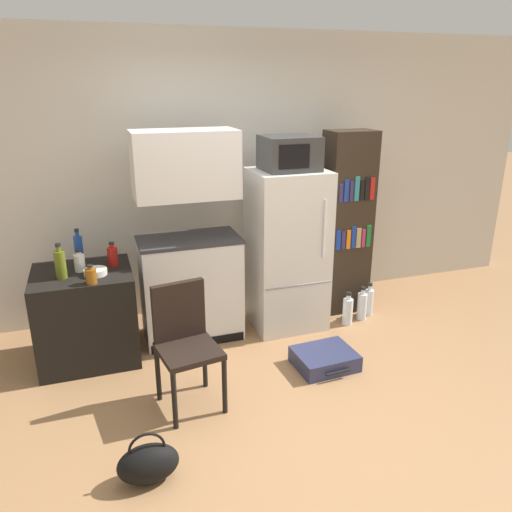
# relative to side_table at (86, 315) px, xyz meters

# --- Properties ---
(ground_plane) EXTENTS (24.00, 24.00, 0.00)m
(ground_plane) POSITION_rel_side_table_xyz_m (1.44, -1.25, -0.39)
(ground_plane) COLOR #A3754C
(wall_back) EXTENTS (6.40, 0.10, 2.68)m
(wall_back) POSITION_rel_side_table_xyz_m (1.64, 0.75, 0.95)
(wall_back) COLOR beige
(wall_back) RESTS_ON ground_plane
(side_table) EXTENTS (0.78, 0.69, 0.77)m
(side_table) POSITION_rel_side_table_xyz_m (0.00, 0.00, 0.00)
(side_table) COLOR black
(side_table) RESTS_ON ground_plane
(kitchen_hutch) EXTENTS (0.88, 0.50, 1.85)m
(kitchen_hutch) POSITION_rel_side_table_xyz_m (0.90, 0.10, 0.45)
(kitchen_hutch) COLOR white
(kitchen_hutch) RESTS_ON ground_plane
(refrigerator) EXTENTS (0.66, 0.61, 1.48)m
(refrigerator) POSITION_rel_side_table_xyz_m (1.81, 0.06, 0.36)
(refrigerator) COLOR silver
(refrigerator) RESTS_ON ground_plane
(microwave) EXTENTS (0.47, 0.43, 0.29)m
(microwave) POSITION_rel_side_table_xyz_m (1.81, 0.05, 1.24)
(microwave) COLOR #333333
(microwave) RESTS_ON refrigerator
(bookshelf) EXTENTS (0.45, 0.32, 1.79)m
(bookshelf) POSITION_rel_side_table_xyz_m (2.48, 0.19, 0.51)
(bookshelf) COLOR #2D2319
(bookshelf) RESTS_ON ground_plane
(bottle_blue_soda) EXTENTS (0.07, 0.07, 0.29)m
(bottle_blue_soda) POSITION_rel_side_table_xyz_m (-0.00, 0.26, 0.51)
(bottle_blue_soda) COLOR #1E47A3
(bottle_blue_soda) RESTS_ON side_table
(bottle_amber_beer) EXTENTS (0.08, 0.08, 0.15)m
(bottle_amber_beer) POSITION_rel_side_table_xyz_m (0.08, -0.29, 0.45)
(bottle_amber_beer) COLOR brown
(bottle_amber_beer) RESTS_ON side_table
(bottle_milk_white) EXTENTS (0.09, 0.09, 0.18)m
(bottle_milk_white) POSITION_rel_side_table_xyz_m (-0.00, 0.02, 0.46)
(bottle_milk_white) COLOR white
(bottle_milk_white) RESTS_ON side_table
(bottle_olive_oil) EXTENTS (0.08, 0.08, 0.28)m
(bottle_olive_oil) POSITION_rel_side_table_xyz_m (-0.14, -0.10, 0.50)
(bottle_olive_oil) COLOR #566619
(bottle_olive_oil) RESTS_ON side_table
(bottle_ketchup_red) EXTENTS (0.08, 0.08, 0.20)m
(bottle_ketchup_red) POSITION_rel_side_table_xyz_m (0.26, 0.07, 0.47)
(bottle_ketchup_red) COLOR #AD1914
(bottle_ketchup_red) RESTS_ON side_table
(bowl) EXTENTS (0.18, 0.18, 0.05)m
(bowl) POSITION_rel_side_table_xyz_m (0.11, -0.11, 0.41)
(bowl) COLOR silver
(bowl) RESTS_ON side_table
(chair) EXTENTS (0.46, 0.46, 0.90)m
(chair) POSITION_rel_side_table_xyz_m (0.66, -0.87, 0.14)
(chair) COLOR black
(chair) RESTS_ON ground_plane
(suitcase_large_flat) EXTENTS (0.50, 0.44, 0.14)m
(suitcase_large_flat) POSITION_rel_side_table_xyz_m (1.82, -0.78, -0.32)
(suitcase_large_flat) COLOR navy
(suitcase_large_flat) RESTS_ON ground_plane
(handbag) EXTENTS (0.36, 0.20, 0.33)m
(handbag) POSITION_rel_side_table_xyz_m (0.29, -1.58, -0.26)
(handbag) COLOR black
(handbag) RESTS_ON ground_plane
(water_bottle_front) EXTENTS (0.08, 0.08, 0.34)m
(water_bottle_front) POSITION_rel_side_table_xyz_m (2.66, -0.04, -0.24)
(water_bottle_front) COLOR silver
(water_bottle_front) RESTS_ON ground_plane
(water_bottle_middle) EXTENTS (0.09, 0.09, 0.34)m
(water_bottle_middle) POSITION_rel_side_table_xyz_m (2.55, -0.10, -0.24)
(water_bottle_middle) COLOR silver
(water_bottle_middle) RESTS_ON ground_plane
(water_bottle_back) EXTENTS (0.10, 0.10, 0.33)m
(water_bottle_back) POSITION_rel_side_table_xyz_m (2.36, -0.16, -0.25)
(water_bottle_back) COLOR silver
(water_bottle_back) RESTS_ON ground_plane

